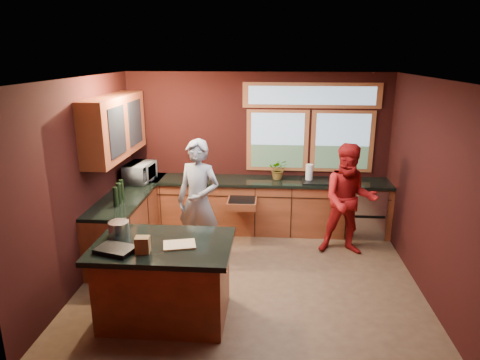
# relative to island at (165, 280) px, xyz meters

# --- Properties ---
(floor) EXTENTS (4.50, 4.50, 0.00)m
(floor) POSITION_rel_island_xyz_m (0.94, 0.95, -0.48)
(floor) COLOR brown
(floor) RESTS_ON ground
(room_shell) EXTENTS (4.52, 4.02, 2.71)m
(room_shell) POSITION_rel_island_xyz_m (0.34, 1.28, 1.32)
(room_shell) COLOR black
(room_shell) RESTS_ON ground
(back_counter) EXTENTS (4.50, 0.64, 0.93)m
(back_counter) POSITION_rel_island_xyz_m (1.14, 2.65, -0.01)
(back_counter) COLOR #562A14
(back_counter) RESTS_ON floor
(left_counter) EXTENTS (0.64, 2.30, 0.93)m
(left_counter) POSITION_rel_island_xyz_m (-1.01, 1.80, -0.01)
(left_counter) COLOR #562A14
(left_counter) RESTS_ON floor
(island) EXTENTS (1.55, 1.05, 0.95)m
(island) POSITION_rel_island_xyz_m (0.00, 0.00, 0.00)
(island) COLOR #562A14
(island) RESTS_ON floor
(person_grey) EXTENTS (0.77, 0.63, 1.83)m
(person_grey) POSITION_rel_island_xyz_m (0.14, 1.53, 0.43)
(person_grey) COLOR slate
(person_grey) RESTS_ON floor
(person_red) EXTENTS (0.87, 0.69, 1.73)m
(person_red) POSITION_rel_island_xyz_m (2.38, 1.89, 0.39)
(person_red) COLOR maroon
(person_red) RESTS_ON floor
(microwave) EXTENTS (0.45, 0.61, 0.32)m
(microwave) POSITION_rel_island_xyz_m (-0.98, 2.37, 0.61)
(microwave) COLOR #999999
(microwave) RESTS_ON left_counter
(potted_plant) EXTENTS (0.31, 0.27, 0.35)m
(potted_plant) POSITION_rel_island_xyz_m (1.31, 2.70, 0.63)
(potted_plant) COLOR #999999
(potted_plant) RESTS_ON back_counter
(paper_towel) EXTENTS (0.12, 0.12, 0.28)m
(paper_towel) POSITION_rel_island_xyz_m (1.83, 2.65, 0.59)
(paper_towel) COLOR silver
(paper_towel) RESTS_ON back_counter
(cutting_board) EXTENTS (0.40, 0.33, 0.02)m
(cutting_board) POSITION_rel_island_xyz_m (0.20, -0.05, 0.48)
(cutting_board) COLOR tan
(cutting_board) RESTS_ON island
(stock_pot) EXTENTS (0.24, 0.24, 0.18)m
(stock_pot) POSITION_rel_island_xyz_m (-0.55, 0.15, 0.56)
(stock_pot) COLOR #B8B9BD
(stock_pot) RESTS_ON island
(paper_bag) EXTENTS (0.16, 0.13, 0.18)m
(paper_bag) POSITION_rel_island_xyz_m (-0.15, -0.25, 0.56)
(paper_bag) COLOR brown
(paper_bag) RESTS_ON island
(black_tray) EXTENTS (0.46, 0.38, 0.05)m
(black_tray) POSITION_rel_island_xyz_m (-0.45, -0.25, 0.49)
(black_tray) COLOR black
(black_tray) RESTS_ON island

